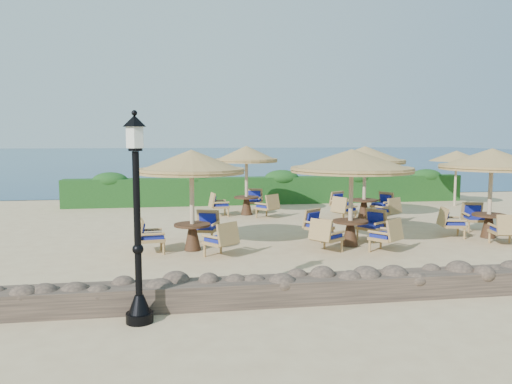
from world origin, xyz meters
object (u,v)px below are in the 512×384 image
Objects in this scene: lamp_post at (137,227)px; cafe_set_1 at (351,175)px; cafe_set_0 at (192,178)px; extra_parasol at (457,156)px; cafe_set_3 at (246,168)px; cafe_set_2 at (491,175)px; cafe_set_4 at (365,168)px.

lamp_post reaches higher than cafe_set_1.
lamp_post is 5.18m from cafe_set_0.
extra_parasol is 0.87× the size of cafe_set_3.
cafe_set_3 is at bearing 68.80° from cafe_set_0.
lamp_post is 11.14m from cafe_set_2.
cafe_set_1 is 4.87m from cafe_set_4.
cafe_set_2 reaches higher than extra_parasol.
cafe_set_2 is at bearing -40.21° from cafe_set_3.
cafe_set_2 and cafe_set_4 have the same top height.
lamp_post reaches higher than cafe_set_4.
cafe_set_3 is at bearing 109.00° from cafe_set_1.
cafe_set_4 is at bearing 33.68° from cafe_set_0.
lamp_post is at bearing -101.25° from cafe_set_0.
extra_parasol is 10.16m from cafe_set_1.
cafe_set_1 is 1.14× the size of cafe_set_4.
cafe_set_2 is 4.60m from cafe_set_4.
lamp_post is 0.99× the size of cafe_set_1.
cafe_set_1 reaches higher than extra_parasol.
cafe_set_4 is at bearing 120.77° from cafe_set_2.
cafe_set_1 is 4.47m from cafe_set_2.
lamp_post reaches higher than extra_parasol.
extra_parasol is 5.85m from cafe_set_4.
cafe_set_3 is (-6.50, 5.49, -0.07)m from cafe_set_2.
cafe_set_0 is (-11.59, -6.93, -0.26)m from extra_parasol.
extra_parasol is at bearing 43.60° from lamp_post.
cafe_set_1 is at bearing -174.31° from cafe_set_2.
extra_parasol is at bearing 44.09° from cafe_set_1.
lamp_post is 7.25m from cafe_set_1.
cafe_set_4 is (-5.20, -2.67, -0.31)m from extra_parasol.
cafe_set_0 is 8.75m from cafe_set_2.
cafe_set_0 is 7.68m from cafe_set_4.
cafe_set_4 is at bearing -152.82° from extra_parasol.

